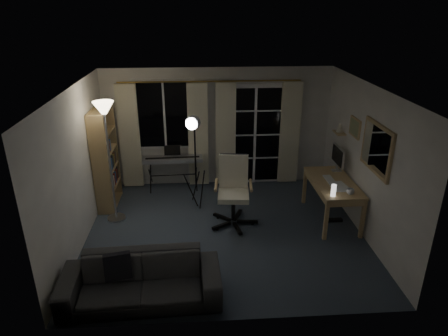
# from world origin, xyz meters

# --- Properties ---
(floor) EXTENTS (4.50, 4.00, 0.02)m
(floor) POSITION_xyz_m (0.00, 0.00, -0.01)
(floor) COLOR #323C4A
(floor) RESTS_ON ground
(window) EXTENTS (1.20, 0.08, 1.40)m
(window) POSITION_xyz_m (-1.05, 1.97, 1.50)
(window) COLOR white
(window) RESTS_ON floor
(french_door) EXTENTS (1.32, 0.09, 2.11)m
(french_door) POSITION_xyz_m (0.75, 1.97, 1.03)
(french_door) COLOR white
(french_door) RESTS_ON floor
(curtains) EXTENTS (3.60, 0.07, 2.13)m
(curtains) POSITION_xyz_m (-0.14, 1.88, 1.09)
(curtains) COLOR gold
(curtains) RESTS_ON floor
(bookshelf) EXTENTS (0.30, 0.85, 1.83)m
(bookshelf) POSITION_xyz_m (-2.12, 1.13, 0.87)
(bookshelf) COLOR tan
(bookshelf) RESTS_ON floor
(torchiere_lamp) EXTENTS (0.36, 0.36, 2.10)m
(torchiere_lamp) POSITION_xyz_m (-1.88, 0.57, 1.69)
(torchiere_lamp) COLOR #B2B2B7
(torchiere_lamp) RESTS_ON floor
(keyboard_piano) EXTENTS (1.19, 0.61, 0.86)m
(keyboard_piano) POSITION_xyz_m (-0.92, 1.70, 0.65)
(keyboard_piano) COLOR black
(keyboard_piano) RESTS_ON floor
(studio_light) EXTENTS (0.41, 0.41, 1.77)m
(studio_light) POSITION_xyz_m (-0.48, 0.95, 1.42)
(studio_light) COLOR black
(studio_light) RESTS_ON floor
(office_chair) EXTENTS (0.80, 0.82, 1.18)m
(office_chair) POSITION_xyz_m (0.18, 0.38, 0.69)
(office_chair) COLOR black
(office_chair) RESTS_ON floor
(desk) EXTENTS (0.69, 1.36, 0.72)m
(desk) POSITION_xyz_m (1.88, 0.31, 0.64)
(desk) COLOR tan
(desk) RESTS_ON floor
(monitor) EXTENTS (0.18, 0.52, 0.45)m
(monitor) POSITION_xyz_m (2.08, 0.76, 1.00)
(monitor) COLOR silver
(monitor) RESTS_ON desk
(desk_clutter) EXTENTS (0.42, 0.82, 0.92)m
(desk_clutter) POSITION_xyz_m (1.82, 0.08, 0.57)
(desk_clutter) COLOR white
(desk_clutter) RESTS_ON desk
(mug) EXTENTS (0.12, 0.10, 0.12)m
(mug) POSITION_xyz_m (1.98, -0.19, 0.78)
(mug) COLOR silver
(mug) RESTS_ON desk
(wall_mirror) EXTENTS (0.04, 0.94, 0.74)m
(wall_mirror) POSITION_xyz_m (2.22, -0.35, 1.55)
(wall_mirror) COLOR tan
(wall_mirror) RESTS_ON floor
(framed_print) EXTENTS (0.03, 0.42, 0.32)m
(framed_print) POSITION_xyz_m (2.23, 0.55, 1.60)
(framed_print) COLOR tan
(framed_print) RESTS_ON floor
(wall_shelf) EXTENTS (0.16, 0.30, 0.18)m
(wall_shelf) POSITION_xyz_m (2.16, 1.05, 1.41)
(wall_shelf) COLOR tan
(wall_shelf) RESTS_ON floor
(sofa) EXTENTS (2.02, 0.66, 0.78)m
(sofa) POSITION_xyz_m (-1.17, -1.55, 0.39)
(sofa) COLOR #2D2D2F
(sofa) RESTS_ON floor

